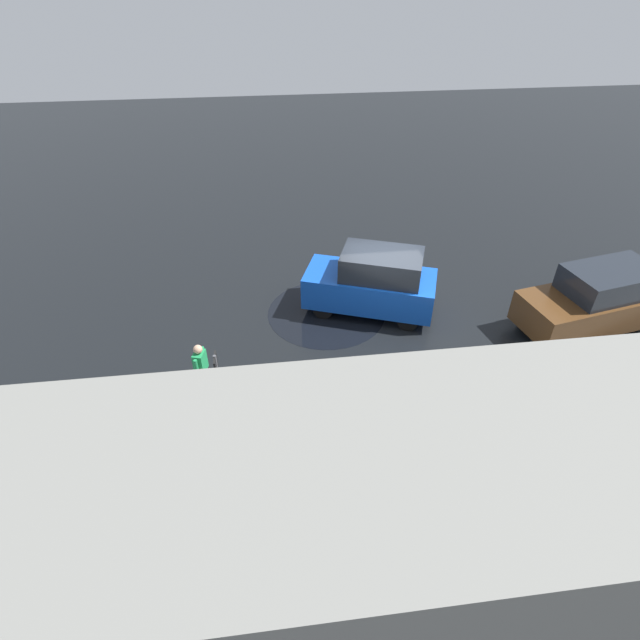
% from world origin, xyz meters
% --- Properties ---
extents(ground_plane, '(60.00, 60.00, 0.00)m').
position_xyz_m(ground_plane, '(0.00, 0.00, 0.00)').
color(ground_plane, black).
extents(kerb_strip, '(24.00, 3.20, 0.04)m').
position_xyz_m(kerb_strip, '(0.00, 4.20, 0.02)').
color(kerb_strip, slate).
rests_on(kerb_strip, ground).
extents(moving_hatchback, '(4.25, 2.97, 2.06)m').
position_xyz_m(moving_hatchback, '(0.33, -0.49, 1.03)').
color(moving_hatchback, blue).
rests_on(moving_hatchback, ground).
extents(parked_sedan, '(4.56, 2.54, 1.98)m').
position_xyz_m(parked_sedan, '(-5.92, 1.20, 1.00)').
color(parked_sedan, '#513319').
rests_on(parked_sedan, ground).
extents(fire_hydrant, '(0.42, 0.31, 0.80)m').
position_xyz_m(fire_hydrant, '(4.20, 2.96, 0.40)').
color(fire_hydrant, red).
rests_on(fire_hydrant, ground).
extents(pedestrian, '(0.33, 0.55, 1.62)m').
position_xyz_m(pedestrian, '(5.26, 2.66, 0.96)').
color(pedestrian, '#1E8C4C').
rests_on(pedestrian, ground).
extents(metal_railing, '(9.52, 0.04, 1.05)m').
position_xyz_m(metal_railing, '(-1.36, 5.26, 0.74)').
color(metal_railing, '#B7BABF').
rests_on(metal_railing, ground).
extents(sign_post, '(0.07, 0.44, 2.40)m').
position_xyz_m(sign_post, '(4.70, 4.00, 1.58)').
color(sign_post, '#4C4C51').
rests_on(sign_post, ground).
extents(puddle_patch, '(3.65, 3.65, 0.01)m').
position_xyz_m(puddle_patch, '(1.74, -0.52, 0.00)').
color(puddle_patch, black).
rests_on(puddle_patch, ground).
extents(building_block, '(14.45, 2.40, 5.86)m').
position_xyz_m(building_block, '(-0.67, 9.52, 2.93)').
color(building_block, slate).
rests_on(building_block, ground).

